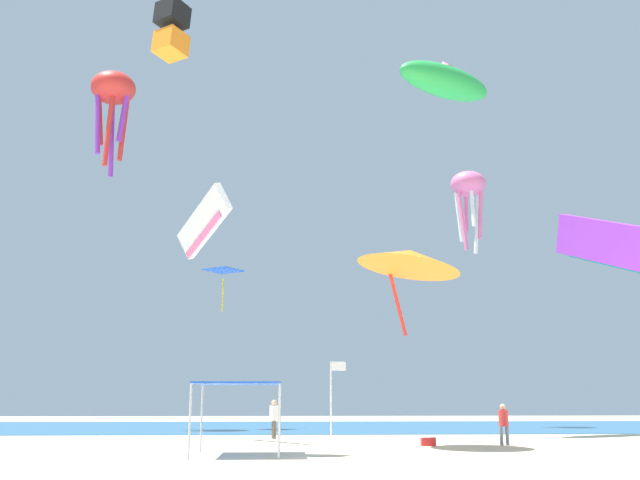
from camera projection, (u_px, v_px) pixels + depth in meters
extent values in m
cube|color=beige|center=(333.00, 467.00, 19.48)|extent=(110.00, 110.00, 0.10)
cube|color=#28608C|center=(306.00, 427.00, 45.61)|extent=(110.00, 20.73, 0.03)
cylinder|color=#B2B2B7|center=(190.00, 421.00, 21.49)|extent=(0.07, 0.07, 2.29)
cylinder|color=#B2B2B7|center=(279.00, 421.00, 21.62)|extent=(0.07, 0.07, 2.29)
cylinder|color=#B2B2B7|center=(202.00, 418.00, 24.52)|extent=(0.07, 0.07, 2.29)
cylinder|color=#B2B2B7|center=(280.00, 418.00, 24.64)|extent=(0.07, 0.07, 2.29)
cube|color=blue|center=(239.00, 383.00, 23.33)|extent=(2.81, 3.17, 0.06)
cylinder|color=brown|center=(274.00, 430.00, 32.24)|extent=(0.16, 0.16, 0.80)
cylinder|color=brown|center=(273.00, 430.00, 32.53)|extent=(0.16, 0.16, 0.80)
cylinder|color=white|center=(274.00, 413.00, 32.55)|extent=(0.42, 0.42, 0.70)
sphere|color=tan|center=(274.00, 403.00, 32.66)|extent=(0.26, 0.26, 0.26)
cylinder|color=slate|center=(501.00, 436.00, 27.86)|extent=(0.14, 0.14, 0.73)
cylinder|color=slate|center=(507.00, 436.00, 27.97)|extent=(0.14, 0.14, 0.73)
cylinder|color=red|center=(503.00, 418.00, 28.07)|extent=(0.38, 0.38, 0.64)
sphere|color=tan|center=(503.00, 407.00, 28.16)|extent=(0.24, 0.24, 0.24)
cylinder|color=silver|center=(331.00, 404.00, 26.69)|extent=(0.06, 0.06, 3.21)
cube|color=white|center=(339.00, 366.00, 27.02)|extent=(0.55, 0.02, 0.35)
cube|color=red|center=(428.00, 442.00, 27.40)|extent=(0.56, 0.36, 0.32)
cube|color=white|center=(428.00, 437.00, 27.44)|extent=(0.57, 0.37, 0.03)
ellipsoid|color=pink|center=(468.00, 184.00, 47.99)|extent=(2.50, 2.50, 1.72)
cylinder|color=pink|center=(466.00, 213.00, 48.29)|extent=(0.28, 0.53, 2.66)
cylinder|color=white|center=(459.00, 217.00, 47.79)|extent=(0.57, 0.42, 3.46)
cylinder|color=pink|center=(462.00, 220.00, 46.99)|extent=(0.62, 0.49, 4.25)
cylinder|color=white|center=(473.00, 207.00, 46.88)|extent=(0.28, 0.53, 2.66)
cylinder|color=pink|center=(480.00, 215.00, 47.20)|extent=(0.57, 0.42, 3.46)
cylinder|color=white|center=(477.00, 223.00, 47.82)|extent=(0.62, 0.49, 4.25)
cube|color=white|center=(203.00, 222.00, 32.38)|extent=(2.97, 4.00, 2.86)
cube|color=pink|center=(203.00, 236.00, 32.24)|extent=(1.98, 3.15, 1.59)
ellipsoid|color=green|center=(445.00, 82.00, 39.31)|extent=(6.57, 4.99, 2.26)
cone|color=pink|center=(444.00, 66.00, 39.53)|extent=(1.31, 1.37, 0.88)
cone|color=orange|center=(409.00, 259.00, 28.03)|extent=(4.82, 4.77, 1.42)
cylinder|color=red|center=(396.00, 298.00, 29.42)|extent=(0.90, 0.29, 3.19)
cube|color=blue|center=(223.00, 270.00, 43.65)|extent=(2.64, 2.64, 0.05)
cylinder|color=yellow|center=(222.00, 295.00, 43.30)|extent=(0.12, 0.12, 2.01)
cube|color=black|center=(172.00, 15.00, 26.83)|extent=(1.43, 1.45, 0.97)
cube|color=orange|center=(171.00, 44.00, 26.56)|extent=(1.43, 1.45, 0.97)
ellipsoid|color=red|center=(113.00, 88.00, 45.21)|extent=(3.68, 3.68, 2.04)
cylinder|color=red|center=(100.00, 122.00, 45.00)|extent=(0.60, 0.43, 3.17)
cylinder|color=purple|center=(98.00, 123.00, 44.07)|extent=(0.64, 0.56, 4.11)
cylinder|color=red|center=(109.00, 129.00, 43.69)|extent=(0.38, 0.81, 5.04)
cylinder|color=purple|center=(123.00, 118.00, 44.45)|extent=(0.60, 0.43, 3.17)
cylinder|color=red|center=(123.00, 130.00, 45.17)|extent=(0.64, 0.56, 4.11)
cylinder|color=purple|center=(112.00, 138.00, 45.35)|extent=(0.38, 0.81, 5.04)
cube|color=purple|center=(608.00, 242.00, 32.88)|extent=(2.54, 6.55, 4.11)
cube|color=teal|center=(610.00, 261.00, 32.68)|extent=(1.88, 4.96, 2.27)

